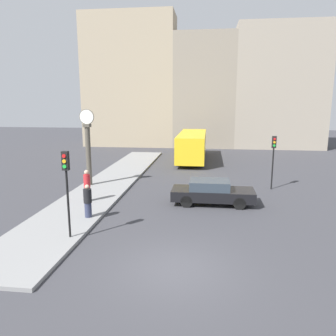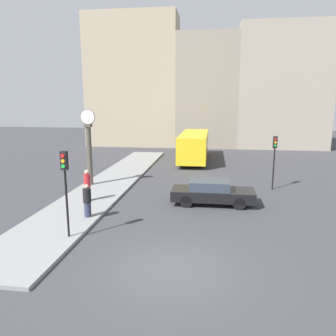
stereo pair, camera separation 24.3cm
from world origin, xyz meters
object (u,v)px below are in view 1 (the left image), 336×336
(traffic_light_near, at_px, (66,176))
(traffic_light_far, at_px, (274,151))
(pedestrian_red_top, at_px, (87,186))
(bus_distant, at_px, (192,145))
(street_clock, at_px, (88,148))
(sedan_car, at_px, (212,192))
(pedestrian_black_jacket, at_px, (88,201))

(traffic_light_near, relative_size, traffic_light_far, 1.03)
(traffic_light_far, distance_m, pedestrian_red_top, 11.87)
(bus_distant, distance_m, traffic_light_near, 20.11)
(traffic_light_near, height_order, street_clock, street_clock)
(sedan_car, relative_size, traffic_light_far, 1.31)
(sedan_car, height_order, pedestrian_black_jacket, pedestrian_black_jacket)
(pedestrian_red_top, relative_size, pedestrian_black_jacket, 1.11)
(street_clock, relative_size, pedestrian_black_jacket, 3.11)
(sedan_car, xyz_separation_m, pedestrian_red_top, (-6.95, -0.81, 0.35))
(traffic_light_near, xyz_separation_m, pedestrian_red_top, (-1.08, 4.91, -1.67))
(traffic_light_near, bearing_deg, traffic_light_far, 43.96)
(bus_distant, xyz_separation_m, traffic_light_far, (5.76, -10.23, 0.98))
(sedan_car, height_order, traffic_light_far, traffic_light_far)
(bus_distant, relative_size, traffic_light_near, 2.72)
(street_clock, relative_size, pedestrian_red_top, 2.81)
(traffic_light_near, distance_m, pedestrian_black_jacket, 3.00)
(bus_distant, bearing_deg, street_clock, -119.63)
(street_clock, bearing_deg, pedestrian_black_jacket, -70.27)
(traffic_light_near, xyz_separation_m, pedestrian_black_jacket, (-0.11, 2.41, -1.78))
(bus_distant, distance_m, pedestrian_black_jacket, 17.76)
(traffic_light_near, distance_m, pedestrian_red_top, 5.29)
(traffic_light_far, bearing_deg, sedan_car, -136.48)
(bus_distant, height_order, traffic_light_far, traffic_light_far)
(traffic_light_near, distance_m, traffic_light_far, 13.60)
(pedestrian_red_top, distance_m, pedestrian_black_jacket, 2.68)
(sedan_car, height_order, traffic_light_near, traffic_light_near)
(traffic_light_far, height_order, pedestrian_red_top, traffic_light_far)
(pedestrian_red_top, bearing_deg, sedan_car, 6.62)
(sedan_car, height_order, bus_distant, bus_distant)
(traffic_light_far, relative_size, street_clock, 0.69)
(sedan_car, relative_size, street_clock, 0.91)
(traffic_light_near, relative_size, pedestrian_red_top, 2.00)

